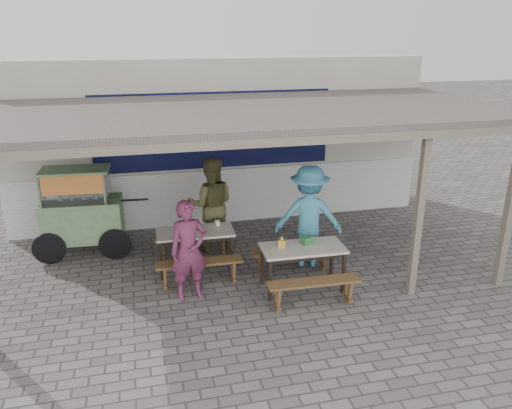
{
  "coord_description": "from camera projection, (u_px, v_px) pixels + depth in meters",
  "views": [
    {
      "loc": [
        -1.79,
        -7.31,
        4.05
      ],
      "look_at": [
        0.2,
        0.9,
        1.08
      ],
      "focal_mm": 35.0,
      "sensor_mm": 36.0,
      "label": 1
    }
  ],
  "objects": [
    {
      "name": "bench_right_street",
      "position": [
        314.0,
        287.0,
        7.6
      ],
      "size": [
        1.45,
        0.32,
        0.45
      ],
      "rotation": [
        0.0,
        0.0,
        -0.03
      ],
      "color": "brown",
      "rests_on": "ground"
    },
    {
      "name": "bench_left_wall",
      "position": [
        193.0,
        240.0,
        9.33
      ],
      "size": [
        1.44,
        0.32,
        0.45
      ],
      "rotation": [
        0.0,
        0.0,
        -0.03
      ],
      "color": "brown",
      "rests_on": "ground"
    },
    {
      "name": "patron_right_table",
      "position": [
        309.0,
        216.0,
        8.84
      ],
      "size": [
        1.34,
        1.0,
        1.85
      ],
      "primitive_type": "imported",
      "rotation": [
        0.0,
        0.0,
        2.85
      ],
      "color": "#4397B9",
      "rests_on": "ground"
    },
    {
      "name": "warung_roof",
      "position": [
        245.0,
        114.0,
        8.37
      ],
      "size": [
        9.0,
        4.21,
        2.81
      ],
      "color": "#5F5552",
      "rests_on": "ground"
    },
    {
      "name": "bench_right_wall",
      "position": [
        292.0,
        255.0,
        8.7
      ],
      "size": [
        1.45,
        0.32,
        0.45
      ],
      "rotation": [
        0.0,
        0.0,
        -0.03
      ],
      "color": "brown",
      "rests_on": "ground"
    },
    {
      "name": "patron_street_side",
      "position": [
        189.0,
        251.0,
        7.74
      ],
      "size": [
        0.64,
        0.46,
        1.62
      ],
      "primitive_type": "imported",
      "rotation": [
        0.0,
        0.0,
        0.13
      ],
      "color": "#662747",
      "rests_on": "ground"
    },
    {
      "name": "condiment_bowl",
      "position": [
        188.0,
        231.0,
        8.6
      ],
      "size": [
        0.27,
        0.27,
        0.05
      ],
      "primitive_type": "imported",
      "rotation": [
        0.0,
        0.0,
        -0.38
      ],
      "color": "silver",
      "rests_on": "table_left"
    },
    {
      "name": "bench_left_street",
      "position": [
        199.0,
        267.0,
        8.24
      ],
      "size": [
        1.44,
        0.32,
        0.45
      ],
      "rotation": [
        0.0,
        0.0,
        -0.03
      ],
      "color": "brown",
      "rests_on": "ground"
    },
    {
      "name": "table_right",
      "position": [
        303.0,
        251.0,
        8.04
      ],
      "size": [
        1.36,
        0.7,
        0.75
      ],
      "rotation": [
        0.0,
        0.0,
        -0.03
      ],
      "color": "beige",
      "rests_on": "ground"
    },
    {
      "name": "back_wall",
      "position": [
        219.0,
        140.0,
        11.15
      ],
      "size": [
        9.0,
        1.28,
        3.5
      ],
      "color": "beige",
      "rests_on": "ground"
    },
    {
      "name": "ground",
      "position": [
        257.0,
        283.0,
        8.44
      ],
      "size": [
        60.0,
        60.0,
        0.0
      ],
      "primitive_type": "plane",
      "color": "#68625E",
      "rests_on": "ground"
    },
    {
      "name": "vendor_cart",
      "position": [
        81.0,
        208.0,
        9.29
      ],
      "size": [
        2.12,
        0.9,
        1.66
      ],
      "rotation": [
        0.0,
        0.0,
        -0.06
      ],
      "color": "#83A76F",
      "rests_on": "ground"
    },
    {
      "name": "tissue_box",
      "position": [
        282.0,
        243.0,
        8.02
      ],
      "size": [
        0.14,
        0.14,
        0.11
      ],
      "primitive_type": "cube",
      "rotation": [
        0.0,
        0.0,
        -0.32
      ],
      "color": "gold",
      "rests_on": "table_right"
    },
    {
      "name": "table_left",
      "position": [
        195.0,
        235.0,
        8.68
      ],
      "size": [
        1.35,
        0.68,
        0.75
      ],
      "rotation": [
        0.0,
        0.0,
        -0.03
      ],
      "color": "beige",
      "rests_on": "ground"
    },
    {
      "name": "donation_box",
      "position": [
        308.0,
        240.0,
        8.1
      ],
      "size": [
        0.22,
        0.18,
        0.13
      ],
      "primitive_type": "cube",
      "rotation": [
        0.0,
        0.0,
        0.29
      ],
      "color": "#2D6737",
      "rests_on": "table_right"
    },
    {
      "name": "condiment_jar",
      "position": [
        218.0,
        223.0,
        8.88
      ],
      "size": [
        0.08,
        0.08,
        0.09
      ],
      "primitive_type": "cylinder",
      "color": "white",
      "rests_on": "table_left"
    },
    {
      "name": "patron_wall_side",
      "position": [
        211.0,
        205.0,
        9.43
      ],
      "size": [
        1.0,
        0.84,
        1.84
      ],
      "primitive_type": "imported",
      "rotation": [
        0.0,
        0.0,
        2.96
      ],
      "color": "brown",
      "rests_on": "ground"
    }
  ]
}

